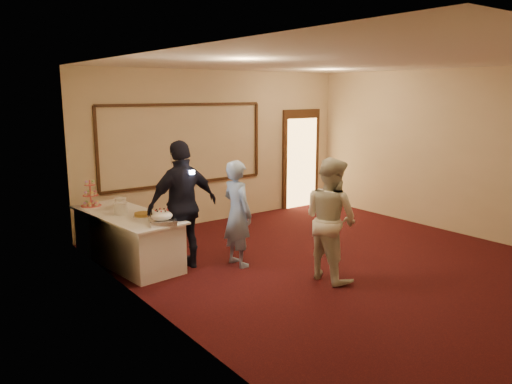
% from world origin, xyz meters
% --- Properties ---
extents(floor, '(7.00, 7.00, 0.00)m').
position_xyz_m(floor, '(0.00, 0.00, 0.00)').
color(floor, black).
rests_on(floor, ground).
extents(room_walls, '(6.04, 7.04, 3.02)m').
position_xyz_m(room_walls, '(0.00, 0.00, 2.03)').
color(room_walls, beige).
rests_on(room_walls, floor).
extents(wall_molding, '(3.45, 0.04, 1.55)m').
position_xyz_m(wall_molding, '(-0.80, 3.47, 1.60)').
color(wall_molding, '#33200F').
rests_on(wall_molding, room_walls).
extents(doorway, '(1.05, 0.07, 2.20)m').
position_xyz_m(doorway, '(2.15, 3.45, 1.08)').
color(doorway, '#33200F').
rests_on(doorway, floor).
extents(buffet_table, '(1.07, 2.26, 0.77)m').
position_xyz_m(buffet_table, '(-2.58, 2.12, 0.39)').
color(buffet_table, white).
rests_on(buffet_table, floor).
extents(pavlova_tray, '(0.49, 0.58, 0.19)m').
position_xyz_m(pavlova_tray, '(-2.39, 1.28, 0.85)').
color(pavlova_tray, '#ABACB1').
rests_on(pavlova_tray, buffet_table).
extents(cupcake_stand, '(0.32, 0.32, 0.47)m').
position_xyz_m(cupcake_stand, '(-2.83, 2.94, 0.94)').
color(cupcake_stand, '#DA5954').
rests_on(cupcake_stand, buffet_table).
extents(plate_stack_a, '(0.21, 0.21, 0.17)m').
position_xyz_m(plate_stack_a, '(-2.65, 2.14, 0.86)').
color(plate_stack_a, white).
rests_on(plate_stack_a, buffet_table).
extents(plate_stack_b, '(0.19, 0.19, 0.15)m').
position_xyz_m(plate_stack_b, '(-2.48, 2.55, 0.85)').
color(plate_stack_b, white).
rests_on(plate_stack_b, buffet_table).
extents(tart, '(0.29, 0.29, 0.06)m').
position_xyz_m(tart, '(-2.45, 1.79, 0.80)').
color(tart, white).
rests_on(tart, buffet_table).
extents(man, '(0.40, 0.59, 1.60)m').
position_xyz_m(man, '(-1.28, 1.01, 0.80)').
color(man, '#83A0CE').
rests_on(man, floor).
extents(woman, '(0.65, 0.83, 1.71)m').
position_xyz_m(woman, '(-0.57, -0.21, 0.86)').
color(woman, silver).
rests_on(woman, floor).
extents(guest, '(1.13, 0.49, 1.91)m').
position_xyz_m(guest, '(-2.00, 1.37, 0.95)').
color(guest, black).
rests_on(guest, floor).
extents(camera_flash, '(0.07, 0.05, 0.05)m').
position_xyz_m(camera_flash, '(-1.93, 1.20, 1.46)').
color(camera_flash, white).
rests_on(camera_flash, guest).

